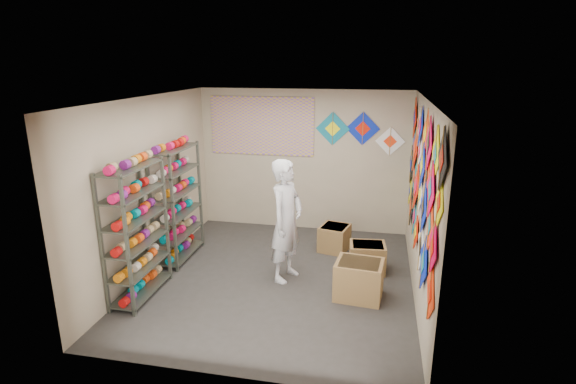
% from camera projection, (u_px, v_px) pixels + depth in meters
% --- Properties ---
extents(ground, '(4.50, 4.50, 0.00)m').
position_uv_depth(ground, '(278.00, 279.00, 6.85)').
color(ground, '#2F2C29').
extents(room_walls, '(4.50, 4.50, 4.50)m').
position_uv_depth(room_walls, '(277.00, 174.00, 6.38)').
color(room_walls, tan).
rests_on(room_walls, ground).
extents(shelf_rack_front, '(0.40, 1.10, 1.90)m').
position_uv_depth(shelf_rack_front, '(136.00, 232.00, 6.12)').
color(shelf_rack_front, '#4C5147').
rests_on(shelf_rack_front, ground).
extents(shelf_rack_back, '(0.40, 1.10, 1.90)m').
position_uv_depth(shelf_rack_back, '(177.00, 204.00, 7.34)').
color(shelf_rack_back, '#4C5147').
rests_on(shelf_rack_back, ground).
extents(string_spools, '(0.12, 2.36, 0.12)m').
position_uv_depth(string_spools, '(158.00, 211.00, 6.70)').
color(string_spools, '#FB105A').
rests_on(string_spools, ground).
extents(kite_wall_display, '(0.06, 4.32, 2.07)m').
position_uv_depth(kite_wall_display, '(421.00, 181.00, 6.03)').
color(kite_wall_display, '#FF340B').
rests_on(kite_wall_display, room_walls).
extents(back_wall_kites, '(1.64, 0.02, 0.79)m').
position_uv_depth(back_wall_kites, '(359.00, 132.00, 8.21)').
color(back_wall_kites, '#0E718C').
rests_on(back_wall_kites, room_walls).
extents(poster, '(2.00, 0.01, 1.10)m').
position_uv_depth(poster, '(262.00, 126.00, 8.53)').
color(poster, '#8655B8').
rests_on(poster, room_walls).
extents(shopkeeper, '(0.94, 0.85, 1.85)m').
position_uv_depth(shopkeeper, '(286.00, 221.00, 6.63)').
color(shopkeeper, silver).
rests_on(shopkeeper, ground).
extents(carton_a, '(0.69, 0.59, 0.53)m').
position_uv_depth(carton_a, '(359.00, 280.00, 6.25)').
color(carton_a, olive).
rests_on(carton_a, ground).
extents(carton_b, '(0.59, 0.50, 0.45)m').
position_uv_depth(carton_b, '(367.00, 257.00, 7.05)').
color(carton_b, olive).
rests_on(carton_b, ground).
extents(carton_c, '(0.57, 0.60, 0.44)m').
position_uv_depth(carton_c, '(334.00, 238.00, 7.83)').
color(carton_c, olive).
rests_on(carton_c, ground).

